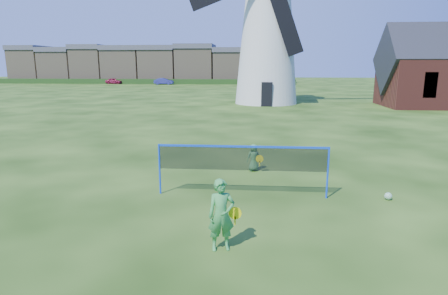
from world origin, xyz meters
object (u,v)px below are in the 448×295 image
badminton_net (242,159)px  player_boy (254,158)px  player_girl (221,215)px  car_left (114,81)px  play_ball (388,196)px  car_right (164,81)px  windmill (267,37)px

badminton_net → player_boy: 2.87m
player_girl → car_left: (-28.11, 68.66, -0.18)m
play_ball → car_right: 67.52m
player_boy → car_right: car_right is taller
player_boy → car_right: size_ratio=0.27×
play_ball → car_left: car_left is taller
car_left → player_girl: bearing=-147.8°
player_girl → play_ball: bearing=21.5°
player_girl → player_boy: 6.23m
car_left → windmill: bearing=-131.3°
play_ball → badminton_net: bearing=-179.9°
badminton_net → windmill: bearing=87.1°
windmill → badminton_net: (-1.42, -28.04, -5.39)m
play_ball → car_right: size_ratio=0.06×
badminton_net → play_ball: size_ratio=22.95×
windmill → play_ball: (2.85, -28.04, -6.42)m
windmill → player_girl: (-1.74, -31.46, -5.75)m
badminton_net → player_girl: bearing=-95.3°
player_boy → car_left: car_left is taller
windmill → play_ball: bearing=-84.2°
windmill → play_ball: 28.90m
badminton_net → car_left: bearing=113.5°
car_right → windmill: bearing=-151.4°
badminton_net → car_right: (-17.78, 63.82, -0.52)m
car_left → car_right: 10.74m
car_right → badminton_net: bearing=-164.0°
windmill → car_left: bearing=128.7°
windmill → player_boy: size_ratio=19.21×
play_ball → car_right: bearing=109.1°
player_boy → car_right: bearing=-92.0°
play_ball → car_right: car_right is taller
player_girl → badminton_net: bearing=69.5°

